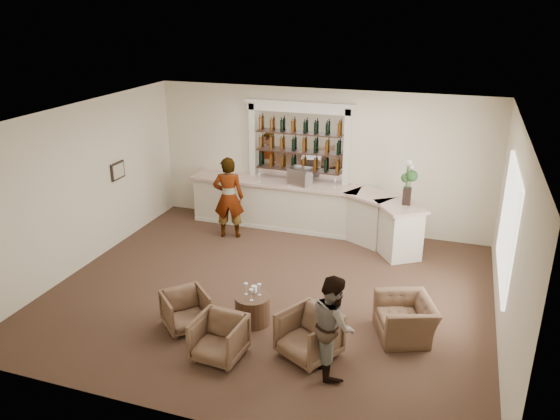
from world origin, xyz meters
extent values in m
plane|color=brown|center=(0.00, 0.00, 0.00)|extent=(8.00, 8.00, 0.00)
cube|color=beige|center=(0.00, 3.50, 1.65)|extent=(8.00, 0.04, 3.30)
cube|color=beige|center=(-4.00, 0.00, 1.65)|extent=(0.04, 7.00, 3.30)
cube|color=beige|center=(4.00, 0.00, 1.65)|extent=(0.04, 7.00, 3.30)
cube|color=white|center=(0.00, 0.00, 3.30)|extent=(8.00, 7.00, 0.04)
cube|color=white|center=(3.97, 0.50, 1.70)|extent=(0.05, 2.40, 1.90)
cube|color=black|center=(-3.97, 1.20, 1.65)|extent=(0.04, 0.46, 0.38)
cube|color=beige|center=(-3.94, 1.20, 1.65)|extent=(0.01, 0.38, 0.30)
cube|color=beige|center=(-1.00, 3.15, 0.54)|extent=(4.00, 0.70, 1.08)
cube|color=beige|center=(-1.00, 3.13, 1.11)|extent=(4.10, 0.82, 0.06)
cube|color=beige|center=(1.35, 2.92, 0.54)|extent=(1.12, 1.04, 1.08)
cube|color=beige|center=(1.35, 2.90, 1.11)|extent=(1.27, 1.19, 0.06)
cube|color=beige|center=(2.05, 2.40, 0.54)|extent=(1.08, 1.14, 1.08)
cube|color=beige|center=(2.05, 2.38, 1.11)|extent=(1.24, 1.29, 0.06)
cube|color=silver|center=(-1.00, 2.82, 0.05)|extent=(4.00, 0.06, 0.10)
cube|color=white|center=(-0.50, 3.48, 1.95)|extent=(2.15, 0.02, 1.65)
cube|color=silver|center=(-1.65, 3.42, 1.45)|extent=(0.14, 0.16, 2.90)
cube|color=silver|center=(0.65, 3.42, 1.45)|extent=(0.14, 0.16, 2.90)
cube|color=silver|center=(-0.50, 3.42, 2.84)|extent=(2.52, 0.16, 0.18)
cube|color=silver|center=(-0.50, 3.42, 2.96)|extent=(2.64, 0.20, 0.08)
cube|color=#301F18|center=(-0.50, 3.37, 1.38)|extent=(2.05, 0.20, 0.03)
cube|color=#301F18|center=(-0.50, 3.37, 1.82)|extent=(2.05, 0.20, 0.03)
cube|color=#301F18|center=(-0.50, 3.37, 2.26)|extent=(2.05, 0.20, 0.03)
cylinder|color=#4B2E20|center=(0.07, -1.09, 0.25)|extent=(0.59, 0.59, 0.50)
imported|color=gray|center=(-1.77, 2.17, 0.95)|extent=(0.79, 0.63, 1.90)
imported|color=gray|center=(1.64, -1.91, 0.77)|extent=(0.88, 0.94, 1.55)
imported|color=brown|center=(-0.93, -1.58, 0.32)|extent=(0.98, 0.98, 0.64)
imported|color=brown|center=(-0.05, -2.16, 0.34)|extent=(0.77, 0.79, 0.68)
imported|color=brown|center=(1.23, -1.68, 0.37)|extent=(1.08, 1.09, 0.74)
imported|color=brown|center=(2.56, -0.66, 0.32)|extent=(1.16, 1.23, 0.64)
cube|color=silver|center=(-0.34, 3.00, 1.35)|extent=(0.54, 0.48, 0.41)
cube|color=black|center=(2.15, 2.48, 1.32)|extent=(0.16, 0.16, 0.36)
cube|color=white|center=(0.05, -0.95, 0.56)|extent=(0.08, 0.08, 0.12)
camera|label=1|loc=(3.08, -8.52, 5.10)|focal=35.00mm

